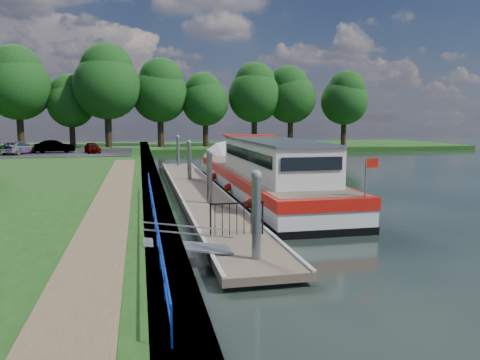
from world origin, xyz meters
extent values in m
plane|color=black|center=(0.00, 0.00, 0.00)|extent=(160.00, 160.00, 0.00)
cube|color=#473D2D|center=(-2.55, 15.00, 0.39)|extent=(1.10, 90.00, 0.78)
cube|color=#173E11|center=(12.00, 52.00, 0.30)|extent=(60.00, 18.00, 0.60)
cube|color=brown|center=(-4.40, 8.00, 0.80)|extent=(1.60, 40.00, 0.05)
cube|color=black|center=(-11.00, 38.00, 0.81)|extent=(14.00, 12.00, 0.06)
cube|color=#0C2DBF|center=(-2.75, 3.00, 1.48)|extent=(0.04, 18.00, 0.04)
cube|color=#0C2DBF|center=(-2.75, 3.00, 1.12)|extent=(0.03, 18.00, 0.03)
cylinder|color=#0C2DBF|center=(-2.75, -6.00, 1.14)|extent=(0.04, 0.04, 0.72)
cylinder|color=#0C2DBF|center=(-2.75, -4.00, 1.14)|extent=(0.04, 0.04, 0.72)
cylinder|color=#0C2DBF|center=(-2.75, -2.00, 1.14)|extent=(0.04, 0.04, 0.72)
cylinder|color=#0C2DBF|center=(-2.75, 0.00, 1.14)|extent=(0.04, 0.04, 0.72)
cylinder|color=#0C2DBF|center=(-2.75, 2.00, 1.14)|extent=(0.04, 0.04, 0.72)
cylinder|color=#0C2DBF|center=(-2.75, 4.00, 1.14)|extent=(0.04, 0.04, 0.72)
cylinder|color=#0C2DBF|center=(-2.75, 6.00, 1.14)|extent=(0.04, 0.04, 0.72)
cylinder|color=#0C2DBF|center=(-2.75, 8.00, 1.14)|extent=(0.04, 0.04, 0.72)
cylinder|color=#0C2DBF|center=(-2.75, 10.00, 1.14)|extent=(0.04, 0.04, 0.72)
cylinder|color=#0C2DBF|center=(-2.75, 12.00, 1.14)|extent=(0.04, 0.04, 0.72)
cube|color=brown|center=(0.00, 13.00, 0.28)|extent=(2.50, 30.00, 0.24)
cube|color=#9EA0A3|center=(0.00, 1.00, 0.05)|extent=(2.30, 5.00, 0.30)
cube|color=#9EA0A3|center=(0.00, 9.00, 0.05)|extent=(2.30, 5.00, 0.30)
cube|color=#9EA0A3|center=(0.00, 17.00, 0.05)|extent=(2.30, 5.00, 0.30)
cube|color=#9EA0A3|center=(0.00, 25.00, 0.05)|extent=(2.30, 5.00, 0.30)
cube|color=#9EA0A3|center=(1.19, 13.00, 0.43)|extent=(0.12, 30.00, 0.06)
cube|color=#9EA0A3|center=(-1.19, 13.00, 0.43)|extent=(0.12, 30.00, 0.06)
cylinder|color=gray|center=(0.00, -0.50, 1.10)|extent=(0.26, 0.26, 3.40)
sphere|color=gray|center=(0.00, -0.50, 2.80)|extent=(0.30, 0.30, 0.30)
cylinder|color=gray|center=(0.00, 8.50, 1.10)|extent=(0.26, 0.26, 3.40)
sphere|color=gray|center=(0.00, 8.50, 2.80)|extent=(0.30, 0.30, 0.30)
cylinder|color=gray|center=(0.00, 17.50, 1.10)|extent=(0.26, 0.26, 3.40)
sphere|color=gray|center=(0.00, 17.50, 2.80)|extent=(0.30, 0.30, 0.30)
cylinder|color=gray|center=(0.00, 26.50, 1.10)|extent=(0.26, 0.26, 3.40)
sphere|color=gray|center=(0.00, 26.50, 2.80)|extent=(0.30, 0.30, 0.30)
cube|color=#A5A8AD|center=(-1.85, 0.50, 0.60)|extent=(2.58, 1.00, 0.43)
cube|color=#A5A8AD|center=(-1.85, 0.02, 1.10)|extent=(2.58, 0.04, 0.41)
cube|color=#A5A8AD|center=(-1.85, 0.98, 1.10)|extent=(2.58, 0.04, 0.41)
cube|color=black|center=(-0.90, 2.20, 0.98)|extent=(0.05, 0.05, 1.15)
cube|color=black|center=(0.90, 2.20, 0.98)|extent=(0.05, 0.05, 1.15)
cube|color=black|center=(0.00, 2.20, 1.52)|extent=(1.85, 0.05, 0.05)
cube|color=black|center=(-0.75, 2.20, 0.98)|extent=(0.02, 0.02, 1.10)
cube|color=black|center=(-0.50, 2.20, 0.98)|extent=(0.02, 0.02, 1.10)
cube|color=black|center=(-0.25, 2.20, 0.98)|extent=(0.02, 0.02, 1.10)
cube|color=black|center=(0.00, 2.20, 0.98)|extent=(0.02, 0.02, 1.10)
cube|color=black|center=(0.25, 2.20, 0.98)|extent=(0.02, 0.02, 1.10)
cube|color=black|center=(0.50, 2.20, 0.98)|extent=(0.02, 0.02, 1.10)
cube|color=black|center=(0.75, 2.20, 0.98)|extent=(0.02, 0.02, 1.10)
cube|color=black|center=(3.60, 12.69, 0.02)|extent=(4.00, 20.00, 0.55)
cube|color=silver|center=(3.60, 12.69, 0.62)|extent=(3.96, 19.90, 0.65)
cube|color=red|center=(3.60, 12.69, 1.18)|extent=(4.04, 20.00, 0.48)
cube|color=brown|center=(3.60, 12.69, 1.42)|extent=(3.68, 19.20, 0.04)
cone|color=silver|center=(3.60, 23.09, 0.55)|extent=(4.00, 1.50, 4.00)
cube|color=silver|center=(3.60, 10.19, 2.30)|extent=(3.00, 11.00, 1.75)
cube|color=gray|center=(3.60, 10.19, 3.22)|extent=(3.10, 11.20, 0.10)
cube|color=black|center=(2.08, 10.19, 2.55)|extent=(0.04, 10.00, 0.55)
cube|color=black|center=(5.12, 10.19, 2.55)|extent=(0.04, 10.00, 0.55)
cube|color=black|center=(3.60, 15.74, 2.55)|extent=(2.60, 0.04, 0.55)
cube|color=black|center=(3.60, 4.64, 2.55)|extent=(2.60, 0.04, 0.55)
cube|color=red|center=(3.60, 15.39, 3.30)|extent=(3.20, 1.60, 0.06)
cylinder|color=gray|center=(5.10, 2.99, 2.15)|extent=(0.05, 0.05, 1.50)
cube|color=red|center=(5.35, 2.99, 2.70)|extent=(0.50, 0.02, 0.35)
sphere|color=red|center=(1.48, 6.69, 0.65)|extent=(0.44, 0.44, 0.44)
sphere|color=red|center=(1.48, 11.69, 0.65)|extent=(0.44, 0.44, 0.44)
sphere|color=red|center=(1.48, 16.69, 0.65)|extent=(0.44, 0.44, 0.44)
imported|color=#594C47|center=(2.40, 6.80, 2.30)|extent=(0.57, 0.72, 1.72)
cylinder|color=#332316|center=(-17.49, 49.36, 2.70)|extent=(0.83, 0.83, 4.21)
sphere|color=#113812|center=(-17.49, 49.36, 8.08)|extent=(7.95, 7.95, 7.95)
sphere|color=#113812|center=(-17.71, 49.47, 10.07)|extent=(6.31, 6.31, 6.31)
cylinder|color=#332316|center=(-11.50, 49.87, 2.15)|extent=(0.70, 0.70, 3.10)
sphere|color=#113812|center=(-11.50, 49.87, 6.11)|extent=(5.85, 5.85, 5.85)
sphere|color=#113812|center=(-11.67, 50.04, 7.57)|extent=(4.65, 4.65, 4.65)
cylinder|color=#332316|center=(-6.89, 47.36, 2.75)|extent=(0.84, 0.84, 4.29)
sphere|color=#113812|center=(-6.89, 47.36, 8.23)|extent=(8.10, 8.10, 8.10)
sphere|color=#113812|center=(-6.84, 47.51, 10.25)|extent=(6.44, 6.44, 6.44)
cylinder|color=#332316|center=(-0.41, 49.36, 2.52)|extent=(0.79, 0.79, 3.83)
sphere|color=#113812|center=(-0.41, 49.36, 7.42)|extent=(7.24, 7.24, 7.24)
sphere|color=#113812|center=(-0.22, 49.13, 9.23)|extent=(5.75, 5.75, 5.75)
cylinder|color=#332316|center=(5.49, 49.09, 2.23)|extent=(0.72, 0.72, 3.26)
sphere|color=#113812|center=(5.49, 49.09, 6.40)|extent=(6.16, 6.16, 6.16)
sphere|color=#113812|center=(5.30, 49.34, 7.93)|extent=(4.89, 4.89, 4.89)
cylinder|color=#332316|center=(12.25, 49.38, 2.49)|extent=(0.78, 0.78, 3.77)
sphere|color=#113812|center=(12.25, 49.38, 7.31)|extent=(7.13, 7.13, 7.13)
sphere|color=#113812|center=(12.38, 49.62, 9.09)|extent=(5.66, 5.66, 5.66)
cylinder|color=#332316|center=(17.42, 49.40, 2.42)|extent=(0.77, 0.77, 3.65)
sphere|color=#113812|center=(17.42, 49.40, 7.09)|extent=(6.89, 6.89, 6.89)
sphere|color=#113812|center=(17.07, 49.41, 8.81)|extent=(5.47, 5.47, 5.47)
cylinder|color=#332316|center=(24.52, 47.52, 2.30)|extent=(0.74, 0.74, 3.41)
sphere|color=#113812|center=(24.52, 47.52, 6.66)|extent=(6.43, 6.43, 6.43)
sphere|color=#113812|center=(24.75, 47.30, 8.26)|extent=(5.11, 5.11, 5.11)
imported|color=#999999|center=(-7.91, 36.95, 1.37)|extent=(2.01, 3.38, 1.08)
imported|color=#999999|center=(-11.67, 37.75, 1.47)|extent=(4.06, 2.00, 1.28)
imported|color=#999999|center=(-14.85, 36.89, 1.46)|extent=(3.23, 4.63, 1.24)
camera|label=1|loc=(-3.16, -13.02, 4.38)|focal=35.00mm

